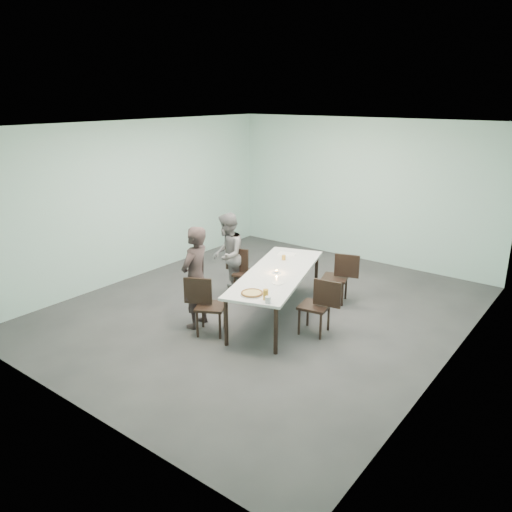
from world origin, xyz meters
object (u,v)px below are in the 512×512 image
Objects in this scene: side_plate at (278,283)px; amber_tumbler at (284,258)px; diner_near at (195,277)px; chair_far_left at (243,269)px; tealight at (276,272)px; chair_far_right at (340,274)px; chair_near_left at (205,302)px; table at (277,275)px; beer_glass at (266,295)px; chair_near_right at (320,303)px; pizza at (252,293)px; diner_far at (227,255)px; water_tumbler at (268,300)px.

amber_tumbler is (-0.56, 0.97, 0.04)m from side_plate.
diner_near is 8.85× the size of side_plate.
chair_far_left is 15.54× the size of tealight.
chair_far_right is at bearing 80.93° from side_plate.
chair_near_left is 10.88× the size of amber_tumbler.
beer_glass is at bearing -62.91° from table.
amber_tumbler is (0.23, 1.72, 0.29)m from chair_near_left.
chair_near_right is (1.84, -0.48, 0.00)m from chair_far_left.
chair_far_right is 2.56m from diner_near.
side_plate is (-0.24, -1.52, 0.25)m from chair_far_right.
chair_near_left is 2.49m from chair_far_right.
diner_near is at bearing -175.98° from pizza.
diner_far reaches higher than chair_far_right.
chair_far_left is 9.67× the size of water_tumbler.
chair_far_right is (1.50, 0.79, 0.00)m from chair_far_left.
chair_far_left is 4.83× the size of side_plate.
diner_near reaches higher than chair_near_left.
table is 18.34× the size of beer_glass.
chair_near_left is 1.00× the size of chair_far_left.
table is 0.92m from chair_near_right.
tealight reaches higher than table.
beer_glass is at bearing -58.85° from chair_far_left.
diner_near is at bearing -126.19° from table.
chair_far_left is at bearing 161.25° from table.
side_plate is (0.30, -0.40, 0.06)m from table.
chair_far_left is at bearing 137.76° from beer_glass.
chair_far_left is 1.00× the size of chair_near_right.
chair_far_right is (0.54, 1.12, -0.19)m from table.
chair_far_left is 0.79m from amber_tumbler.
chair_near_left is 5.80× the size of beer_glass.
side_plate is at bearing 14.76° from chair_near_left.
beer_glass is at bearing 141.21° from water_tumbler.
beer_glass reaches higher than pizza.
diner_far reaches higher than side_plate.
pizza reaches higher than side_plate.
side_plate is 2.00× the size of water_tumbler.
pizza is (1.46, -1.18, 0.02)m from diner_far.
water_tumbler is at bearing 64.30° from chair_near_right.
diner_far is 16.61× the size of water_tumbler.
tealight is at bearing 47.29° from diner_far.
side_plate is at bearing 63.55° from chair_far_right.
chair_near_left reaches higher than pizza.
water_tumbler is (0.31, -0.69, 0.04)m from side_plate.
diner_far is at bearing 10.34° from chair_far_right.
chair_far_left is (-0.96, 0.33, -0.19)m from table.
chair_far_right reaches higher than side_plate.
diner_near is at bearing -98.96° from chair_far_left.
chair_near_left is at bearing -176.71° from water_tumbler.
diner_far is 4.40× the size of pizza.
water_tumbler is at bearing -16.66° from pizza.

